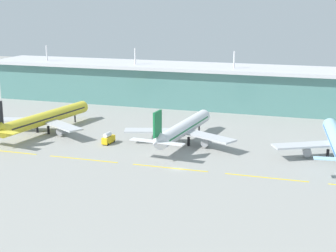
% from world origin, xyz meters
% --- Properties ---
extents(ground_plane, '(600.00, 600.00, 0.00)m').
position_xyz_m(ground_plane, '(0.00, 0.00, 0.00)').
color(ground_plane, gray).
extents(terminal_building, '(288.00, 34.00, 31.75)m').
position_xyz_m(terminal_building, '(-0.00, 109.92, 11.58)').
color(terminal_building, slate).
rests_on(terminal_building, ground).
extents(airliner_near, '(48.18, 65.78, 18.90)m').
position_xyz_m(airliner_near, '(-71.50, 31.15, 6.45)').
color(airliner_near, yellow).
rests_on(airliner_near, ground).
extents(airliner_middle, '(48.57, 60.04, 18.90)m').
position_xyz_m(airliner_middle, '(-7.30, 31.73, 6.44)').
color(airliner_middle, silver).
rests_on(airliner_middle, ground).
extents(taxiway_stripe_west, '(28.00, 0.70, 0.04)m').
position_xyz_m(taxiway_stripe_west, '(-71.00, 0.18, 0.02)').
color(taxiway_stripe_west, yellow).
rests_on(taxiway_stripe_west, ground).
extents(taxiway_stripe_mid_west, '(28.00, 0.70, 0.04)m').
position_xyz_m(taxiway_stripe_mid_west, '(-37.00, 0.18, 0.02)').
color(taxiway_stripe_mid_west, yellow).
rests_on(taxiway_stripe_mid_west, ground).
extents(taxiway_stripe_centre, '(28.00, 0.70, 0.04)m').
position_xyz_m(taxiway_stripe_centre, '(-3.00, 0.18, 0.02)').
color(taxiway_stripe_centre, yellow).
rests_on(taxiway_stripe_centre, ground).
extents(taxiway_stripe_mid_east, '(28.00, 0.70, 0.04)m').
position_xyz_m(taxiway_stripe_mid_east, '(31.00, 0.18, 0.02)').
color(taxiway_stripe_mid_east, yellow).
rests_on(taxiway_stripe_mid_east, ground).
extents(fuel_truck, '(3.30, 7.42, 4.95)m').
position_xyz_m(fuel_truck, '(-36.81, 22.73, 2.26)').
color(fuel_truck, gold).
rests_on(fuel_truck, ground).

